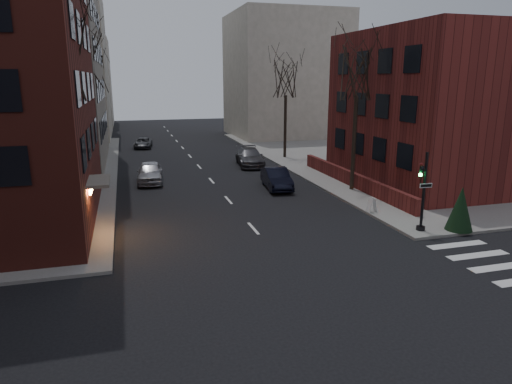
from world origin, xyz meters
TOP-DOWN VIEW (x-y plane):
  - ground at (0.00, 0.00)m, footprint 160.00×160.00m
  - sidewalk_far_right at (29.00, 30.00)m, footprint 44.00×44.00m
  - building_right_brick at (16.50, 19.00)m, footprint 12.00×14.00m
  - low_wall_right at (9.30, 19.00)m, footprint 0.35×16.00m
  - building_distant_la at (-15.00, 55.00)m, footprint 14.00×16.00m
  - building_distant_ra at (15.00, 50.00)m, footprint 14.00×14.00m
  - building_distant_lb at (-13.00, 72.00)m, footprint 10.00×12.00m
  - traffic_signal at (7.94, 8.99)m, footprint 0.76×0.44m
  - tree_left_a at (-8.80, 14.00)m, footprint 4.18×4.18m
  - tree_left_b at (-8.80, 26.00)m, footprint 4.40×4.40m
  - tree_left_c at (-8.80, 40.00)m, footprint 3.96×3.96m
  - tree_right_a at (8.80, 18.00)m, footprint 3.96×3.96m
  - tree_right_b at (8.80, 32.00)m, footprint 3.74×3.74m
  - streetlamp_near at (-8.20, 22.00)m, footprint 0.36×0.36m
  - streetlamp_far at (-8.20, 42.00)m, footprint 0.36×0.36m
  - parked_sedan at (4.00, 20.20)m, footprint 2.02×4.61m
  - car_lane_silver at (-4.55, 24.64)m, footprint 2.22×4.73m
  - car_lane_gray at (4.50, 29.29)m, footprint 2.81×5.60m
  - car_lane_far at (-4.30, 43.13)m, footprint 2.32×4.22m
  - sandwich_board at (7.30, 12.62)m, footprint 0.41×0.54m
  - evergreen_shrub at (9.88, 8.50)m, footprint 1.42×1.42m

SIDE VIEW (x-z plane):
  - ground at x=0.00m, z-range 0.00..0.00m
  - sidewalk_far_right at x=29.00m, z-range 0.00..0.15m
  - sandwich_board at x=7.30m, z-range 0.15..0.97m
  - car_lane_far at x=-4.30m, z-range 0.00..1.12m
  - low_wall_right at x=9.30m, z-range 0.15..1.15m
  - parked_sedan at x=4.00m, z-range 0.00..1.47m
  - car_lane_gray at x=4.50m, z-range 0.00..1.56m
  - car_lane_silver at x=-4.55m, z-range 0.00..1.57m
  - evergreen_shrub at x=9.88m, z-range 0.15..2.39m
  - traffic_signal at x=7.94m, z-range -0.09..3.91m
  - streetlamp_near at x=-8.20m, z-range 1.10..7.38m
  - streetlamp_far at x=-8.20m, z-range 1.10..7.38m
  - building_right_brick at x=16.50m, z-range 0.00..11.00m
  - building_distant_lb at x=-13.00m, z-range 0.00..14.00m
  - tree_right_b at x=8.80m, z-range 3.00..12.18m
  - building_distant_ra at x=15.00m, z-range 0.00..16.00m
  - tree_left_c at x=-8.80m, z-range 3.17..12.89m
  - tree_right_a at x=8.80m, z-range 3.17..12.89m
  - tree_left_a at x=-8.80m, z-range 3.34..13.60m
  - tree_left_b at x=-8.80m, z-range 3.51..14.31m
  - building_distant_la at x=-15.00m, z-range 0.00..18.00m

